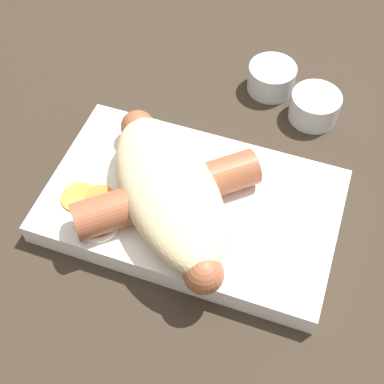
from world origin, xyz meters
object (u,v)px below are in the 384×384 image
at_px(bread_roll, 169,190).
at_px(condiment_cup_far, 271,79).
at_px(food_tray, 192,206).
at_px(condiment_cup_near, 314,108).
at_px(sausage, 168,194).

height_order(bread_roll, condiment_cup_far, bread_roll).
height_order(food_tray, condiment_cup_near, condiment_cup_near).
bearing_deg(food_tray, condiment_cup_far, -98.32).
xyz_separation_m(food_tray, bread_roll, (0.02, 0.01, 0.04)).
distance_m(food_tray, condiment_cup_near, 0.18).
height_order(food_tray, bread_roll, bread_roll).
bearing_deg(condiment_cup_near, condiment_cup_far, -26.95).
bearing_deg(food_tray, condiment_cup_near, -116.95).
xyz_separation_m(food_tray, condiment_cup_near, (-0.08, -0.16, 0.00)).
distance_m(food_tray, bread_roll, 0.04).
distance_m(bread_roll, sausage, 0.01).
relative_size(food_tray, condiment_cup_near, 5.05).
xyz_separation_m(food_tray, condiment_cup_far, (-0.03, -0.19, 0.00)).
bearing_deg(bread_roll, food_tray, -139.97).
xyz_separation_m(food_tray, sausage, (0.02, 0.01, 0.03)).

